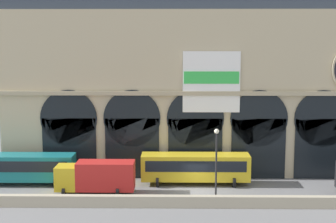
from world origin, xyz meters
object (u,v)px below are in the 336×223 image
object	(u,v)px
box_truck_midwest	(96,176)
bus_west	(20,167)
street_lamp_quayside	(216,156)
bus_center	(195,167)

from	to	relation	value
box_truck_midwest	bus_west	bearing A→B (deg)	160.37
street_lamp_quayside	bus_west	bearing A→B (deg)	162.62
bus_center	street_lamp_quayside	world-z (taller)	street_lamp_quayside
bus_west	box_truck_midwest	world-z (taller)	box_truck_midwest
bus_west	bus_center	size ratio (longest dim) A/B	1.00
bus_west	street_lamp_quayside	world-z (taller)	street_lamp_quayside
bus_center	street_lamp_quayside	bearing A→B (deg)	-76.19
bus_west	street_lamp_quayside	xyz separation A→B (m)	(19.44, -6.09, 2.63)
bus_west	street_lamp_quayside	bearing A→B (deg)	-17.38
bus_center	box_truck_midwest	bearing A→B (deg)	-161.09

